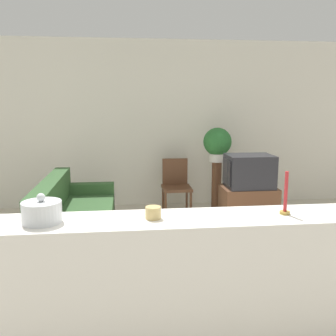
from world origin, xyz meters
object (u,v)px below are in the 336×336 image
television (249,171)px  potted_plant (217,143)px  wooden_chair (176,183)px  couch (75,222)px  decorative_bowl (42,212)px

television → potted_plant: potted_plant is taller
wooden_chair → potted_plant: bearing=-4.0°
couch → potted_plant: bearing=30.1°
potted_plant → decorative_bowl: size_ratio=2.09×
couch → television: (2.31, 0.51, 0.49)m
television → wooden_chair: bearing=142.3°
wooden_chair → decorative_bowl: 3.55m
potted_plant → television: bearing=-66.6°
wooden_chair → television: bearing=-37.7°
couch → television: television is taller
wooden_chair → potted_plant: (0.63, -0.04, 0.63)m
potted_plant → decorative_bowl: (-1.93, -3.21, -0.06)m
couch → decorative_bowl: (0.09, -2.04, 0.74)m
television → potted_plant: 0.79m
couch → decorative_bowl: bearing=-87.4°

